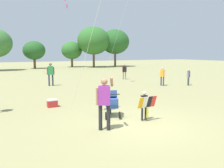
# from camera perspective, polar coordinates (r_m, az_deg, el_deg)

# --- Properties ---
(ground_plane) EXTENTS (120.00, 120.00, 0.00)m
(ground_plane) POSITION_cam_1_polar(r_m,az_deg,el_deg) (8.31, 5.83, -9.68)
(ground_plane) COLOR #938E5B
(treeline_distant) EXTENTS (38.58, 7.49, 6.82)m
(treeline_distant) POSITION_cam_1_polar(r_m,az_deg,el_deg) (38.28, -16.19, 9.51)
(treeline_distant) COLOR brown
(treeline_distant) RESTS_ON ground
(child_with_butterfly_kite) EXTENTS (0.77, 0.35, 1.07)m
(child_with_butterfly_kite) POSITION_cam_1_polar(r_m,az_deg,el_deg) (8.65, 7.95, -4.63)
(child_with_butterfly_kite) COLOR #232328
(child_with_butterfly_kite) RESTS_ON ground
(person_adult_flyer) EXTENTS (0.67, 0.48, 1.75)m
(person_adult_flyer) POSITION_cam_1_polar(r_m,az_deg,el_deg) (7.44, -1.87, -3.68)
(person_adult_flyer) COLOR #232328
(person_adult_flyer) RESTS_ON ground
(stroller) EXTENTS (0.76, 1.12, 1.03)m
(stroller) POSITION_cam_1_polar(r_m,az_deg,el_deg) (9.11, -0.12, -4.17)
(stroller) COLOR black
(stroller) RESTS_ON ground
(person_sitting_far) EXTENTS (0.55, 0.27, 1.72)m
(person_sitting_far) POSITION_cam_1_polar(r_m,az_deg,el_deg) (18.07, -14.68, 2.75)
(person_sitting_far) COLOR #33384C
(person_sitting_far) RESTS_ON ground
(person_couple_left) EXTENTS (0.36, 0.28, 1.25)m
(person_couple_left) POSITION_cam_1_polar(r_m,az_deg,el_deg) (18.65, 18.09, 1.92)
(person_couple_left) COLOR #4C4C51
(person_couple_left) RESTS_ON ground
(person_kid_running) EXTENTS (0.45, 0.24, 1.42)m
(person_kid_running) POSITION_cam_1_polar(r_m,az_deg,el_deg) (21.81, 3.02, 3.32)
(person_kid_running) COLOR #7F705B
(person_kid_running) RESTS_ON ground
(person_back_turned) EXTENTS (0.25, 0.43, 1.37)m
(person_back_turned) POSITION_cam_1_polar(r_m,az_deg,el_deg) (17.98, 12.15, 2.14)
(person_back_turned) COLOR #33384C
(person_back_turned) RESTS_ON ground
(cooler_box) EXTENTS (0.45, 0.33, 0.35)m
(cooler_box) POSITION_cam_1_polar(r_m,az_deg,el_deg) (11.11, -14.30, -4.53)
(cooler_box) COLOR red
(cooler_box) RESTS_ON ground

